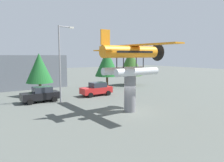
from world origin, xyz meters
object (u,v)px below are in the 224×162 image
object	(u,v)px
car_mid_black	(41,94)
tree_east	(39,68)
storefront_building	(23,71)
tree_center_back	(107,63)
display_pedestal	(130,93)
streetlight_primary	(61,59)
floatplane_monument	(131,57)
car_far_red	(97,89)
tree_far_east	(131,62)

from	to	relation	value
car_mid_black	tree_east	world-z (taller)	tree_east
storefront_building	tree_center_back	size ratio (longest dim) A/B	2.03
display_pedestal	streetlight_primary	distance (m)	8.98
tree_center_back	floatplane_monument	bearing A→B (deg)	-115.03
tree_east	car_far_red	bearing A→B (deg)	-32.71
car_mid_black	tree_far_east	world-z (taller)	tree_far_east
car_far_red	tree_far_east	bearing A→B (deg)	-152.69
car_mid_black	car_far_red	world-z (taller)	same
car_mid_black	tree_center_back	world-z (taller)	tree_center_back
display_pedestal	car_far_red	xyz separation A→B (m)	(1.57, 8.88, -0.88)
streetlight_primary	tree_east	size ratio (longest dim) A/B	1.52
display_pedestal	car_far_red	world-z (taller)	display_pedestal
streetlight_primary	storefront_building	world-z (taller)	streetlight_primary
car_far_red	display_pedestal	bearing A→B (deg)	80.00
display_pedestal	floatplane_monument	bearing A→B (deg)	0.94
floatplane_monument	storefront_building	size ratio (longest dim) A/B	0.81
storefront_building	tree_far_east	bearing A→B (deg)	-25.36
storefront_building	tree_center_back	distance (m)	14.08
floatplane_monument	tree_far_east	distance (m)	18.31
car_far_red	tree_center_back	bearing A→B (deg)	-134.07
streetlight_primary	tree_center_back	size ratio (longest dim) A/B	1.35
car_mid_black	car_far_red	size ratio (longest dim) A/B	1.00
car_far_red	tree_far_east	distance (m)	11.89
tree_east	car_mid_black	bearing A→B (deg)	-105.32
car_mid_black	car_far_red	xyz separation A→B (m)	(7.32, -0.23, 0.00)
display_pedestal	streetlight_primary	xyz separation A→B (m)	(-3.83, 7.47, 3.19)
display_pedestal	streetlight_primary	bearing A→B (deg)	117.14
display_pedestal	floatplane_monument	world-z (taller)	floatplane_monument
tree_center_back	tree_far_east	size ratio (longest dim) A/B	0.98
tree_center_back	tree_east	bearing A→B (deg)	-173.22
car_far_red	tree_far_east	world-z (taller)	tree_far_east
car_mid_black	tree_far_east	bearing A→B (deg)	-164.00
display_pedestal	streetlight_primary	size ratio (longest dim) A/B	0.41
streetlight_primary	storefront_building	size ratio (longest dim) A/B	0.67
tree_far_east	floatplane_monument	bearing A→B (deg)	-129.40
car_far_red	streetlight_primary	xyz separation A→B (m)	(-5.39, -1.41, 4.07)
car_far_red	tree_east	world-z (taller)	tree_east
display_pedestal	storefront_building	distance (m)	22.56
car_mid_black	tree_east	bearing A→B (deg)	-105.32
tree_east	tree_center_back	size ratio (longest dim) A/B	0.89
tree_far_east	tree_center_back	bearing A→B (deg)	178.20
display_pedestal	tree_far_east	distance (m)	18.51
display_pedestal	tree_center_back	world-z (taller)	tree_center_back
car_far_red	tree_center_back	size ratio (longest dim) A/B	0.66
streetlight_primary	car_mid_black	bearing A→B (deg)	139.66
floatplane_monument	car_far_red	distance (m)	9.97
streetlight_primary	floatplane_monument	bearing A→B (deg)	-62.07
floatplane_monument	tree_center_back	distance (m)	15.79
floatplane_monument	streetlight_primary	distance (m)	8.45
car_far_red	streetlight_primary	size ratio (longest dim) A/B	0.49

